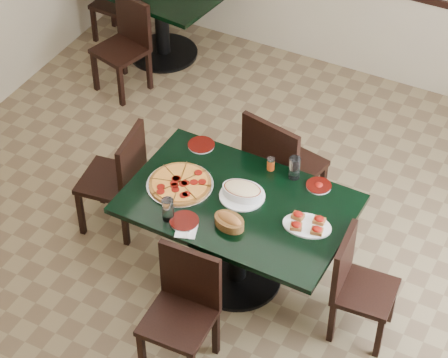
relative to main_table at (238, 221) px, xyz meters
The scene contains 21 objects.
floor 0.65m from the main_table, 168.17° to the left, with size 5.50×5.50×0.00m, color brown.
room_shell 2.02m from the main_table, 68.16° to the left, with size 5.50×5.50×5.50m.
main_table is the anchor object (origin of this frame).
back_table 2.93m from the main_table, 130.68° to the left, with size 1.29×1.01×0.75m.
chair_far 0.66m from the main_table, 89.99° to the left, with size 0.55×0.55×1.01m.
chair_near 0.75m from the main_table, 90.21° to the right, with size 0.43×0.43×0.88m.
chair_right 0.88m from the main_table, ahead, with size 0.40×0.40×0.81m.
chair_left 1.01m from the main_table, behind, with size 0.47×0.47×0.89m.
back_chair_near 2.53m from the main_table, 139.49° to the left, with size 0.49×0.49×0.86m.
back_chair_left 3.28m from the main_table, 136.45° to the left, with size 0.39×0.39×0.80m.
pepperoni_pizza 0.46m from the main_table, behind, with size 0.45×0.45×0.04m.
lasagna_casserole 0.24m from the main_table, 89.31° to the left, with size 0.31×0.31×0.09m.
bread_basket 0.32m from the main_table, 77.61° to the right, with size 0.24×0.19×0.09m.
bruschetta_platter 0.53m from the main_table, ahead, with size 0.35×0.26×0.05m.
side_plate_near 0.44m from the main_table, 124.13° to the right, with size 0.19×0.19×0.02m.
side_plate_far_r 0.59m from the main_table, 42.65° to the left, with size 0.17×0.17×0.03m.
side_plate_far_l 0.66m from the main_table, 141.23° to the left, with size 0.19×0.19×0.02m.
napkin_setting 0.47m from the main_table, 113.27° to the right, with size 0.17×0.17×0.01m.
water_glass_a 0.52m from the main_table, 60.04° to the left, with size 0.08×0.08×0.16m, color silver.
water_glass_b 0.55m from the main_table, 133.44° to the right, with size 0.08×0.08×0.16m, color silver.
pepper_shaker 0.46m from the main_table, 82.57° to the left, with size 0.05×0.05×0.09m.
Camera 1 is at (2.14, -3.80, 4.70)m, focal length 70.00 mm.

